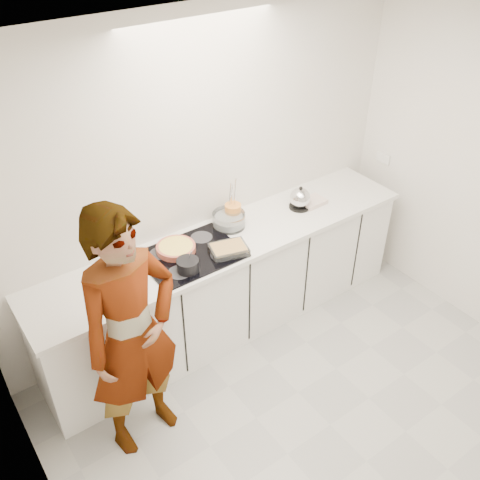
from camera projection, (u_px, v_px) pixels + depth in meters
floor at (330, 425)px, 3.85m from camera, size 3.60×3.20×0.00m
ceiling at (388, 61)px, 2.35m from camera, size 3.60×3.20×0.00m
wall_back at (204, 179)px, 4.16m from camera, size 3.60×0.00×2.60m
wall_left at (47, 448)px, 2.25m from camera, size 0.00×3.20×2.60m
base_cabinets at (229, 285)px, 4.45m from camera, size 3.20×0.58×0.87m
countertop at (228, 241)px, 4.19m from camera, size 3.24×0.64×0.04m
hob at (191, 255)px, 3.99m from camera, size 0.72×0.54×0.01m
tart_dish at (176, 248)px, 4.01m from camera, size 0.31×0.31×0.05m
saucepan at (188, 265)px, 3.80m from camera, size 0.21×0.21×0.15m
baking_dish at (229, 249)px, 3.99m from camera, size 0.32×0.27×0.05m
mixing_bowl at (229, 220)px, 4.29m from camera, size 0.33×0.33×0.12m
tea_towel at (312, 202)px, 4.59m from camera, size 0.23×0.17×0.04m
kettle at (300, 199)px, 4.50m from camera, size 0.24×0.24×0.20m
utensil_crock at (233, 214)px, 4.32m from camera, size 0.16×0.16×0.17m
cook at (132, 336)px, 3.30m from camera, size 0.74×0.55×1.85m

